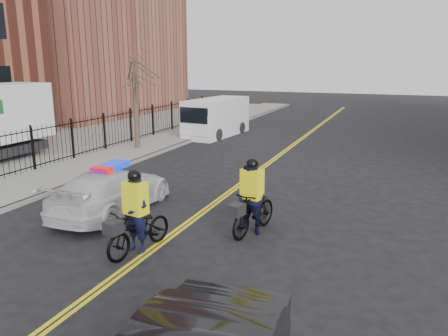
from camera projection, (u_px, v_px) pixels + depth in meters
ground at (172, 235)px, 12.26m from camera, size 120.00×120.00×0.00m
center_line_left at (257, 170)px, 19.49m from camera, size 0.10×60.00×0.01m
center_line_right at (260, 171)px, 19.44m from camera, size 0.10×60.00×0.01m
sidewalk at (118, 156)px, 22.18m from camera, size 3.00×60.00×0.15m
curb at (143, 158)px, 21.63m from camera, size 0.20×60.00×0.15m
iron_fence at (92, 136)px, 22.51m from camera, size 0.12×28.00×2.00m
warehouse_far at (76, 37)px, 40.59m from camera, size 14.00×18.00×14.00m
street_tree at (135, 85)px, 23.20m from camera, size 3.20×3.20×4.80m
police_cruiser at (112, 190)px, 13.99m from camera, size 2.08×4.94×1.58m
cargo_van at (215, 118)px, 28.41m from camera, size 2.62×5.91×2.41m
cyclist_near at (136, 224)px, 11.04m from camera, size 1.16×2.31×2.16m
cyclist_far at (252, 204)px, 12.22m from camera, size 1.12×2.24×2.18m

